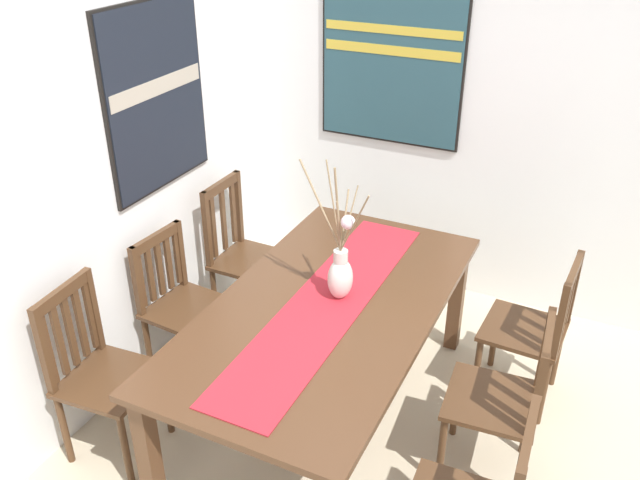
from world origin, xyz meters
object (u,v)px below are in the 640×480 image
Objects in this scene: chair_2 at (504,399)px; painting_on_back_wall at (155,97)px; chair_4 at (243,253)px; centerpiece_vase at (341,270)px; dining_table at (327,319)px; chair_3 at (534,329)px; chair_1 at (181,302)px; chair_5 at (98,369)px; painting_on_side_wall at (391,68)px.

chair_2 is 0.89× the size of painting_on_back_wall.
chair_2 is 1.90m from chair_4.
centerpiece_vase reaches higher than chair_2.
dining_table is 1.49m from painting_on_back_wall.
chair_1 is at bearing 108.40° from chair_3.
chair_2 is at bearing 177.38° from chair_3.
centerpiece_vase is 1.28m from chair_5.
chair_1 is 0.94× the size of chair_5.
chair_1 is at bearing 93.93° from centerpiece_vase.
chair_5 is (-0.74, 0.96, -0.41)m from centerpiece_vase.
painting_on_back_wall is (0.25, 0.21, 1.10)m from chair_1.
chair_4 is (0.55, 0.93, -0.41)m from centerpiece_vase.
painting_on_back_wall reaches higher than chair_2.
painting_on_side_wall reaches higher than dining_table.
centerpiece_vase is 0.98m from chair_2.
chair_5 is at bearing -179.75° from chair_1.
painting_on_side_wall reaches higher than chair_2.
chair_1 is at bearing 157.39° from painting_on_side_wall.
centerpiece_vase is 0.78× the size of chair_5.
painting_on_back_wall reaches higher than chair_3.
painting_on_back_wall is 1.02× the size of painting_on_side_wall.
chair_1 is 0.89× the size of painting_on_side_wall.
centerpiece_vase reaches higher than chair_3.
painting_on_side_wall reaches higher than chair_1.
chair_1 is 0.91× the size of chair_4.
painting_on_back_wall is (0.26, 2.05, 1.10)m from chair_2.
chair_5 reaches higher than chair_1.
chair_3 is at bearing -55.77° from dining_table.
chair_3 is (0.62, -1.87, -0.00)m from chair_1.
chair_4 is at bearing 146.97° from painting_on_side_wall.
chair_3 is (0.64, -0.94, -0.18)m from dining_table.
painting_on_side_wall reaches higher than chair_5.
painting_on_side_wall is at bearing -16.11° from chair_5.
centerpiece_vase is at bearing -22.75° from dining_table.
painting_on_side_wall is (0.93, -0.61, 1.04)m from chair_4.
chair_4 is at bearing -1.57° from chair_5.
chair_4 is (0.62, -0.04, 0.01)m from chair_1.
painting_on_side_wall is (0.93, 1.22, 1.06)m from chair_3.
chair_5 is at bearing 124.82° from chair_3.
painting_on_back_wall is at bearing 82.90° from chair_2.
chair_1 is 0.98× the size of chair_2.
chair_3 is 0.96× the size of chair_5.
dining_table is at bearing -125.29° from chair_4.
centerpiece_vase is 0.82× the size of chair_2.
chair_3 is at bearing -89.88° from chair_4.
dining_table is 0.95m from chair_1.
chair_5 is at bearing -166.88° from painting_on_back_wall.
chair_4 is 1.29m from chair_5.
chair_1 is 0.68m from chair_5.
painting_on_back_wall is at bearing 13.12° from chair_5.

